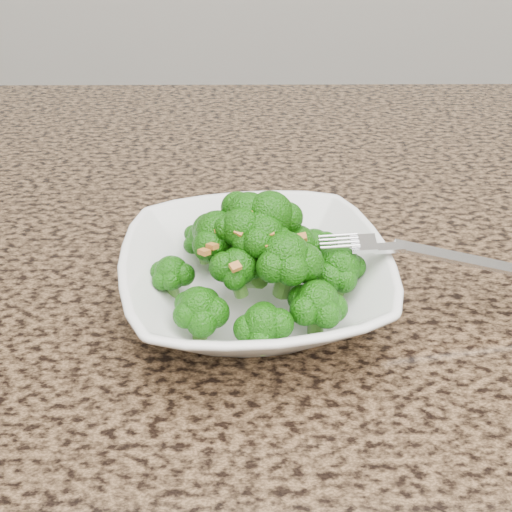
{
  "coord_description": "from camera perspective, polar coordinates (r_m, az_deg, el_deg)",
  "views": [
    {
      "loc": [
        -0.1,
        -0.15,
        1.23
      ],
      "look_at": [
        -0.1,
        0.27,
        0.95
      ],
      "focal_mm": 45.0,
      "sensor_mm": 36.0,
      "label": 1
    }
  ],
  "objects": [
    {
      "name": "granite_counter",
      "position": [
        0.57,
        10.09,
        -3.55
      ],
      "size": [
        1.64,
        1.04,
        0.03
      ],
      "primitive_type": "cube",
      "color": "brown",
      "rests_on": "cabinet"
    },
    {
      "name": "bowl",
      "position": [
        0.51,
        -0.0,
        -2.22
      ],
      "size": [
        0.24,
        0.24,
        0.05
      ],
      "primitive_type": "imported",
      "rotation": [
        0.0,
        0.0,
        0.13
      ],
      "color": "white",
      "rests_on": "granite_counter"
    },
    {
      "name": "broccoli_pile",
      "position": [
        0.48,
        -0.0,
        3.41
      ],
      "size": [
        0.19,
        0.19,
        0.06
      ],
      "primitive_type": null,
      "color": "#19640B",
      "rests_on": "bowl"
    },
    {
      "name": "garlic_topping",
      "position": [
        0.46,
        -0.0,
        7.16
      ],
      "size": [
        0.11,
        0.11,
        0.01
      ],
      "primitive_type": null,
      "color": "#C47A2F",
      "rests_on": "broccoli_pile"
    },
    {
      "name": "fork",
      "position": [
        0.51,
        12.23,
        0.73
      ],
      "size": [
        0.19,
        0.04,
        0.01
      ],
      "primitive_type": null,
      "rotation": [
        0.0,
        0.0,
        -0.05
      ],
      "color": "silver",
      "rests_on": "bowl"
    }
  ]
}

